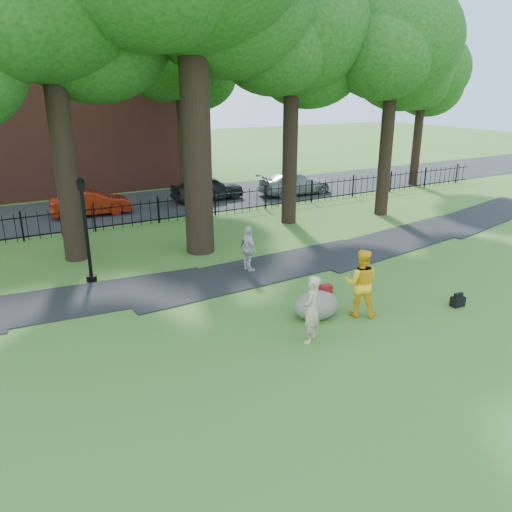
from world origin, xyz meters
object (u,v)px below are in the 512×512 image
boulder (317,304)px  red_sedan (91,203)px  lamppost (86,232)px  woman (311,309)px  man (361,283)px

boulder → red_sedan: red_sedan is taller
lamppost → woman: bearing=-60.2°
man → woman: bearing=54.0°
woman → boulder: 1.57m
woman → red_sedan: (-1.99, 16.33, -0.26)m
woman → man: (2.13, 0.59, 0.09)m
lamppost → man: bearing=-46.3°
boulder → lamppost: 7.93m
lamppost → red_sedan: (2.01, 9.23, -1.10)m
man → red_sedan: bearing=-36.7°
man → boulder: man is taller
woman → lamppost: 8.20m
man → lamppost: (-6.14, 6.52, 0.75)m
woman → red_sedan: woman is taller
man → boulder: (-1.13, 0.52, -0.59)m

